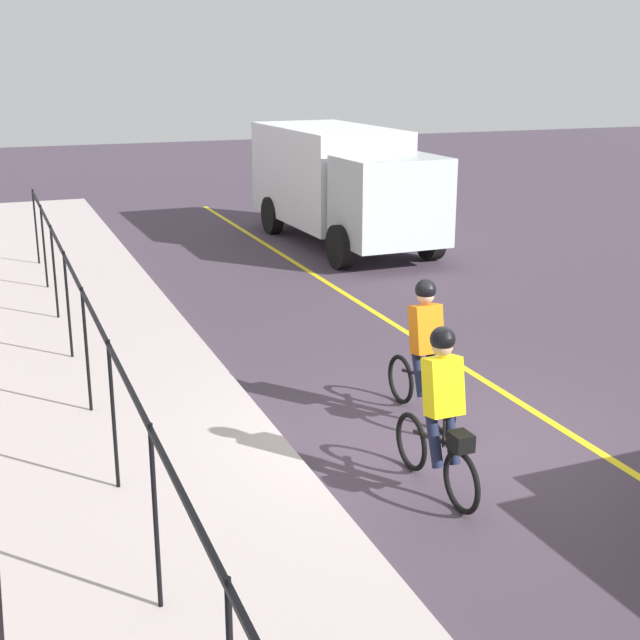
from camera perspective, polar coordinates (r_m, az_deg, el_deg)
ground_plane at (r=10.76m, az=7.64°, el=-7.75°), size 80.00×80.00×0.00m
lane_line_centre at (r=11.56m, az=14.67°, el=-6.38°), size 36.00×0.12×0.01m
sidewalk at (r=9.69m, az=-10.60°, el=-10.27°), size 40.00×3.20×0.15m
iron_fence at (r=10.08m, az=-14.29°, el=-1.51°), size 20.00×0.04×1.60m
cyclist_lead at (r=11.03m, az=6.78°, el=-2.01°), size 1.71×0.37×1.83m
cyclist_follow at (r=9.19m, az=7.84°, el=-5.94°), size 1.71×0.37×1.83m
box_truck_background at (r=21.68m, az=1.35°, el=9.01°), size 6.78×2.70×2.78m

